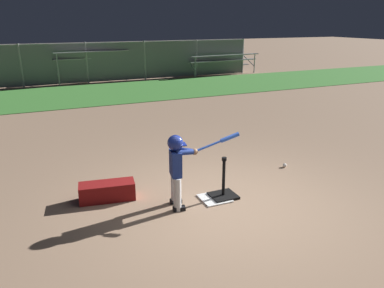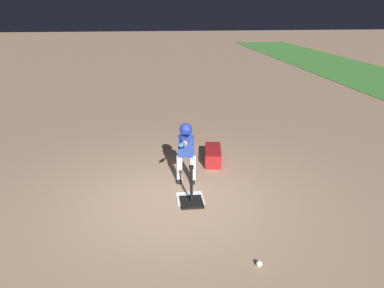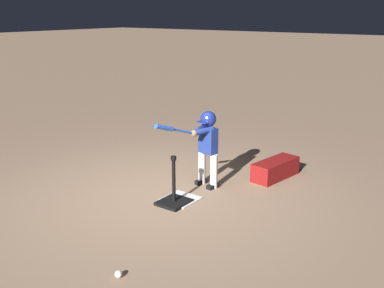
{
  "view_description": "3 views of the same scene",
  "coord_description": "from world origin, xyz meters",
  "px_view_note": "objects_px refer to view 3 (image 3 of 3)",
  "views": [
    {
      "loc": [
        -2.55,
        -4.38,
        2.65
      ],
      "look_at": [
        -0.4,
        0.45,
        0.9
      ],
      "focal_mm": 35.0,
      "sensor_mm": 36.0,
      "label": 1
    },
    {
      "loc": [
        5.42,
        -0.37,
        3.02
      ],
      "look_at": [
        -0.31,
        0.34,
        0.89
      ],
      "focal_mm": 35.0,
      "sensor_mm": 36.0,
      "label": 2
    },
    {
      "loc": [
        4.38,
        3.73,
        2.48
      ],
      "look_at": [
        -0.25,
        0.35,
        0.76
      ],
      "focal_mm": 42.0,
      "sensor_mm": 36.0,
      "label": 3
    }
  ],
  "objects_px": {
    "batting_tee": "(174,197)",
    "batter_child": "(206,140)",
    "baseball": "(118,274)",
    "equipment_bag": "(275,169)"
  },
  "relations": [
    {
      "from": "batting_tee",
      "to": "batter_child",
      "type": "height_order",
      "value": "batter_child"
    },
    {
      "from": "batter_child",
      "to": "baseball",
      "type": "relative_size",
      "value": 15.12
    },
    {
      "from": "batting_tee",
      "to": "batter_child",
      "type": "relative_size",
      "value": 0.6
    },
    {
      "from": "batting_tee",
      "to": "equipment_bag",
      "type": "relative_size",
      "value": 0.79
    },
    {
      "from": "equipment_bag",
      "to": "batter_child",
      "type": "bearing_deg",
      "value": -26.45
    },
    {
      "from": "equipment_bag",
      "to": "batting_tee",
      "type": "bearing_deg",
      "value": -12.22
    },
    {
      "from": "batting_tee",
      "to": "baseball",
      "type": "relative_size",
      "value": 9.0
    },
    {
      "from": "batting_tee",
      "to": "batter_child",
      "type": "bearing_deg",
      "value": -179.59
    },
    {
      "from": "batter_child",
      "to": "baseball",
      "type": "height_order",
      "value": "batter_child"
    },
    {
      "from": "baseball",
      "to": "batter_child",
      "type": "bearing_deg",
      "value": -165.18
    }
  ]
}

